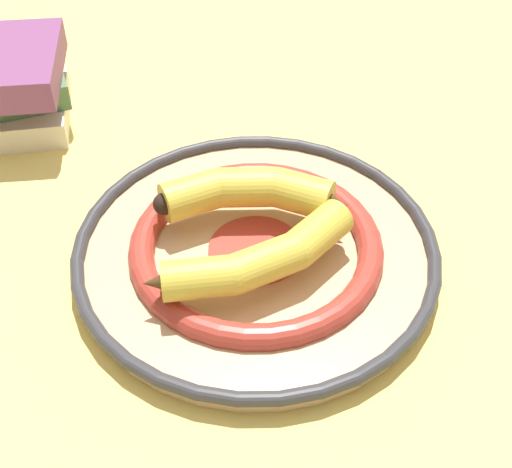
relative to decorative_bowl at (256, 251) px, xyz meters
name	(u,v)px	position (x,y,z in m)	size (l,w,h in m)	color
ground_plane	(288,281)	(0.01, 0.04, -0.01)	(2.80, 2.80, 0.00)	#E5CC6B
decorative_bowl	(256,251)	(0.00, 0.00, 0.00)	(0.33, 0.33, 0.03)	tan
banana_a	(251,192)	(-0.03, -0.02, 0.03)	(0.10, 0.16, 0.04)	gold
banana_b	(258,259)	(0.04, 0.02, 0.03)	(0.17, 0.13, 0.03)	gold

